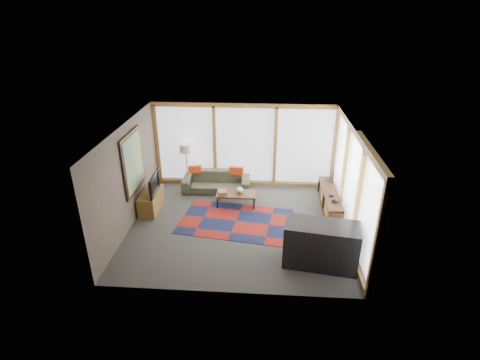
# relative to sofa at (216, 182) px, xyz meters

# --- Properties ---
(ground) EXTENTS (5.50, 5.50, 0.00)m
(ground) POSITION_rel_sofa_xyz_m (0.83, -1.95, -0.29)
(ground) COLOR #30312E
(ground) RESTS_ON ground
(room_envelope) EXTENTS (5.52, 5.02, 2.62)m
(room_envelope) POSITION_rel_sofa_xyz_m (1.33, -1.39, 1.25)
(room_envelope) COLOR #433730
(room_envelope) RESTS_ON ground
(rug) EXTENTS (3.09, 2.23, 0.01)m
(rug) POSITION_rel_sofa_xyz_m (0.74, -1.76, -0.29)
(rug) COLOR maroon
(rug) RESTS_ON ground
(sofa) EXTENTS (2.03, 0.83, 0.59)m
(sofa) POSITION_rel_sofa_xyz_m (0.00, 0.00, 0.00)
(sofa) COLOR #35392B
(sofa) RESTS_ON ground
(pillow_left) EXTENTS (0.41, 0.21, 0.21)m
(pillow_left) POSITION_rel_sofa_xyz_m (-0.64, -0.02, 0.40)
(pillow_left) COLOR red
(pillow_left) RESTS_ON sofa
(pillow_right) EXTENTS (0.42, 0.17, 0.23)m
(pillow_right) POSITION_rel_sofa_xyz_m (0.62, -0.04, 0.41)
(pillow_right) COLOR red
(pillow_right) RESTS_ON sofa
(floor_lamp) EXTENTS (0.36, 0.36, 1.44)m
(floor_lamp) POSITION_rel_sofa_xyz_m (-0.90, 0.12, 0.42)
(floor_lamp) COLOR #302118
(floor_lamp) RESTS_ON ground
(coffee_table) EXTENTS (1.10, 0.55, 0.37)m
(coffee_table) POSITION_rel_sofa_xyz_m (0.68, -0.87, -0.11)
(coffee_table) COLOR #371D10
(coffee_table) RESTS_ON ground
(book_stack) EXTENTS (0.27, 0.31, 0.09)m
(book_stack) POSITION_rel_sofa_xyz_m (0.30, -0.91, 0.12)
(book_stack) COLOR brown
(book_stack) RESTS_ON coffee_table
(vase) EXTENTS (0.24, 0.24, 0.17)m
(vase) POSITION_rel_sofa_xyz_m (0.77, -0.84, 0.16)
(vase) COLOR beige
(vase) RESTS_ON coffee_table
(bookshelf) EXTENTS (0.38, 2.11, 0.53)m
(bookshelf) POSITION_rel_sofa_xyz_m (3.26, -0.95, -0.03)
(bookshelf) COLOR #371D10
(bookshelf) RESTS_ON ground
(bowl_a) EXTENTS (0.22, 0.22, 0.09)m
(bowl_a) POSITION_rel_sofa_xyz_m (3.31, -1.48, 0.28)
(bowl_a) COLOR black
(bowl_a) RESTS_ON bookshelf
(bowl_b) EXTENTS (0.17, 0.17, 0.07)m
(bowl_b) POSITION_rel_sofa_xyz_m (3.26, -1.17, 0.27)
(bowl_b) COLOR black
(bowl_b) RESTS_ON bookshelf
(shelf_picture) EXTENTS (0.04, 0.29, 0.38)m
(shelf_picture) POSITION_rel_sofa_xyz_m (3.40, -0.19, 0.42)
(shelf_picture) COLOR black
(shelf_picture) RESTS_ON bookshelf
(tv_console) EXTENTS (0.45, 1.08, 0.54)m
(tv_console) POSITION_rel_sofa_xyz_m (-1.64, -1.31, -0.02)
(tv_console) COLOR brown
(tv_console) RESTS_ON ground
(television) EXTENTS (0.16, 0.94, 0.54)m
(television) POSITION_rel_sofa_xyz_m (-1.57, -1.35, 0.52)
(television) COLOR black
(television) RESTS_ON tv_console
(bar_counter) EXTENTS (1.65, 0.96, 0.99)m
(bar_counter) POSITION_rel_sofa_xyz_m (2.71, -3.40, 0.20)
(bar_counter) COLOR black
(bar_counter) RESTS_ON ground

